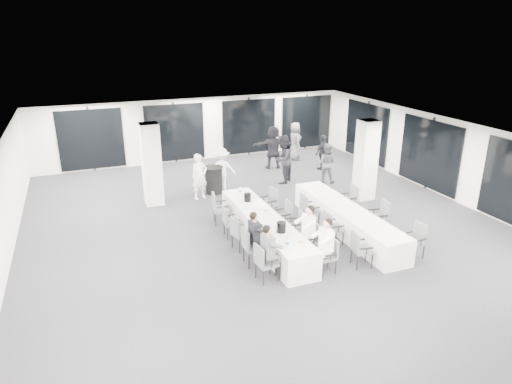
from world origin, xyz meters
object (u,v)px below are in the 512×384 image
chair_main_left_fourth (229,221)px  standing_guest_d (323,150)px  banquet_table_side (346,220)px  chair_side_left_mid (331,226)px  chair_main_right_second (311,237)px  chair_main_right_fourth (285,214)px  cocktail_table (214,180)px  chair_main_left_second (251,244)px  standing_guest_f (273,144)px  standing_guest_b (283,156)px  standing_guest_e (295,139)px  standing_guest_c (222,166)px  chair_main_left_near (264,261)px  chair_side_right_mid (380,215)px  chair_side_right_far (350,198)px  chair_main_right_near (329,253)px  ice_bucket_near (281,227)px  chair_main_right_mid (296,224)px  chair_side_left_near (359,247)px  ice_bucket_far (247,197)px  chair_main_right_far (270,201)px  chair_side_right_near (416,238)px  chair_main_left_far (219,207)px  standing_guest_h (326,160)px  banquet_table_main (264,229)px  chair_side_left_far (308,208)px  standing_guest_a (199,174)px

chair_main_left_fourth → standing_guest_d: 7.55m
banquet_table_side → chair_side_left_mid: size_ratio=5.30×
chair_main_right_second → chair_main_right_fourth: (0.00, 1.68, 0.01)m
cocktail_table → chair_main_left_fourth: bearing=-99.9°
chair_main_left_second → standing_guest_f: standing_guest_f is taller
standing_guest_b → standing_guest_e: (1.90, 2.79, -0.11)m
chair_side_left_mid → standing_guest_c: standing_guest_c is taller
chair_main_left_near → chair_side_left_mid: chair_side_left_mid is taller
chair_main_left_fourth → standing_guest_d: bearing=133.0°
chair_main_left_fourth → standing_guest_c: (1.08, 4.08, 0.38)m
standing_guest_e → standing_guest_f: bearing=123.5°
chair_side_right_mid → standing_guest_b: size_ratio=0.48×
chair_side_right_mid → chair_side_right_far: size_ratio=1.06×
banquet_table_side → chair_main_right_near: bearing=-132.2°
ice_bucket_near → chair_side_right_mid: bearing=5.6°
standing_guest_e → chair_main_right_near: bearing=161.7°
chair_main_right_near → chair_main_right_fourth: (0.00, 2.60, 0.03)m
chair_main_right_mid → chair_side_left_near: chair_main_right_mid is taller
chair_side_right_far → ice_bucket_far: ice_bucket_far is taller
chair_main_right_far → chair_side_left_near: chair_main_right_far is taller
standing_guest_e → ice_bucket_far: size_ratio=7.80×
chair_side_right_near → ice_bucket_near: bearing=63.7°
chair_main_right_fourth → standing_guest_c: size_ratio=0.53×
chair_main_left_far → chair_side_left_near: chair_main_left_far is taller
chair_main_right_fourth → ice_bucket_near: size_ratio=3.40×
chair_side_right_mid → standing_guest_f: size_ratio=0.49×
chair_main_right_mid → chair_main_left_near: bearing=146.3°
chair_main_right_mid → chair_main_right_near: bearing=-168.2°
chair_side_left_mid → standing_guest_h: size_ratio=0.54×
chair_main_left_fourth → chair_side_right_far: chair_side_right_far is taller
banquet_table_main → chair_side_left_near: (1.68, -2.19, 0.16)m
chair_side_right_near → chair_main_right_second: bearing=60.7°
standing_guest_h → chair_side_left_near: bearing=107.0°
chair_main_right_mid → standing_guest_c: standing_guest_c is taller
chair_main_right_near → chair_main_right_far: (0.01, 3.70, 0.05)m
chair_main_right_far → chair_side_right_near: chair_main_right_far is taller
chair_side_left_far → chair_side_right_near: (1.67, -2.90, -0.02)m
standing_guest_f → standing_guest_h: (1.16, -2.48, -0.17)m
chair_main_right_mid → chair_main_right_far: chair_main_right_far is taller
standing_guest_e → chair_main_left_far: bearing=139.6°
standing_guest_c → banquet_table_main: bearing=104.5°
chair_main_right_second → standing_guest_c: standing_guest_c is taller
standing_guest_d → standing_guest_b: bearing=2.1°
standing_guest_h → chair_side_right_near: bearing=121.4°
chair_main_left_near → standing_guest_d: bearing=136.2°
chair_side_right_near → ice_bucket_far: 4.96m
chair_main_left_near → chair_side_right_mid: size_ratio=0.92×
chair_main_right_far → standing_guest_a: (-1.63, 2.46, 0.37)m
chair_main_right_second → chair_side_right_far: 3.26m
standing_guest_a → standing_guest_h: 5.05m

